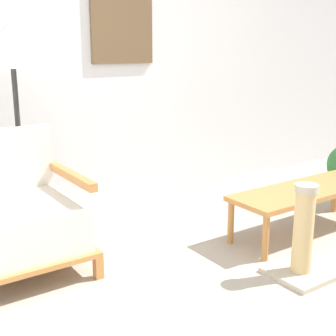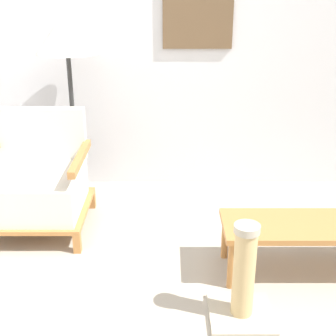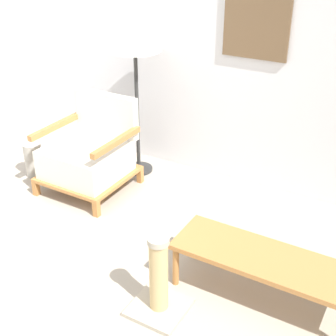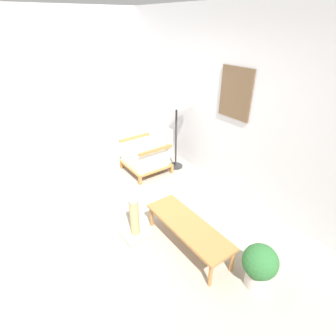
# 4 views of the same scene
# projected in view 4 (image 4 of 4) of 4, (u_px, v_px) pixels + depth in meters

# --- Properties ---
(ground_plane) EXTENTS (14.00, 14.00, 0.00)m
(ground_plane) POSITION_uv_depth(u_px,v_px,m) (102.00, 228.00, 3.55)
(ground_plane) COLOR #A89E8E
(wall_back) EXTENTS (8.00, 0.09, 2.70)m
(wall_back) POSITION_uv_depth(u_px,v_px,m) (226.00, 103.00, 3.97)
(wall_back) COLOR silver
(wall_back) RESTS_ON ground_plane
(wall_left) EXTENTS (0.06, 8.00, 2.70)m
(wall_left) POSITION_uv_depth(u_px,v_px,m) (63.00, 86.00, 4.99)
(wall_left) COLOR silver
(wall_left) RESTS_ON ground_plane
(armchair) EXTENTS (0.74, 0.72, 0.83)m
(armchair) POSITION_uv_depth(u_px,v_px,m) (147.00, 154.00, 4.75)
(armchair) COLOR #B2753D
(armchair) RESTS_ON ground_plane
(floor_lamp) EXTENTS (0.47, 0.47, 1.50)m
(floor_lamp) POSITION_uv_depth(u_px,v_px,m) (177.00, 99.00, 4.39)
(floor_lamp) COLOR #2D2D2D
(floor_lamp) RESTS_ON ground_plane
(coffee_table) EXTENTS (1.22, 0.41, 0.34)m
(coffee_table) POSITION_uv_depth(u_px,v_px,m) (188.00, 227.00, 3.13)
(coffee_table) COLOR #B2753D
(coffee_table) RESTS_ON ground_plane
(vase) EXTENTS (0.17, 0.17, 0.33)m
(vase) POSITION_uv_depth(u_px,v_px,m) (127.00, 151.00, 5.23)
(vase) COLOR #9E998E
(vase) RESTS_ON ground_plane
(potted_plant) EXTENTS (0.37, 0.37, 0.52)m
(potted_plant) POSITION_uv_depth(u_px,v_px,m) (259.00, 265.00, 2.66)
(potted_plant) COLOR beige
(potted_plant) RESTS_ON ground_plane
(scratching_post) EXTENTS (0.35, 0.35, 0.57)m
(scratching_post) POSITION_uv_depth(u_px,v_px,m) (135.00, 222.00, 3.35)
(scratching_post) COLOR #B2A893
(scratching_post) RESTS_ON ground_plane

